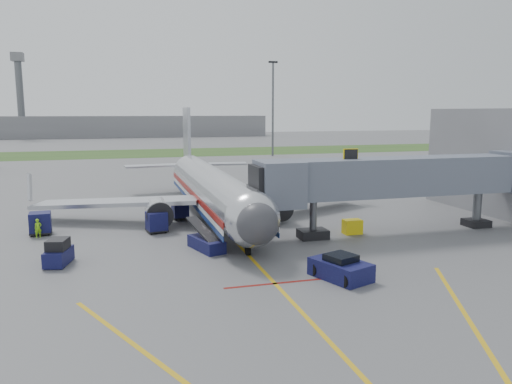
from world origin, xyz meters
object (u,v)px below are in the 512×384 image
object	(u,v)px
airliner	(211,188)
pushback_tug	(341,268)
baggage_tug	(58,253)
belt_loader	(206,243)
ramp_worker	(38,228)

from	to	relation	value
airliner	pushback_tug	xyz separation A→B (m)	(4.00, -19.43, -2.04)
baggage_tug	belt_loader	bearing A→B (deg)	4.95
baggage_tug	belt_loader	size ratio (longest dim) A/B	0.62
ramp_worker	pushback_tug	bearing A→B (deg)	-62.49
pushback_tug	airliner	bearing A→B (deg)	101.62
airliner	belt_loader	xyz separation A→B (m)	(-2.55, -11.21, -2.15)
baggage_tug	belt_loader	xyz separation A→B (m)	(9.72, 0.84, -0.25)
pushback_tug	ramp_worker	distance (m)	23.96
pushback_tug	belt_loader	distance (m)	10.51
airliner	ramp_worker	distance (m)	15.24
airliner	baggage_tug	bearing A→B (deg)	-135.51
ramp_worker	belt_loader	bearing A→B (deg)	-53.37
airliner	baggage_tug	size ratio (longest dim) A/B	13.50
airliner	ramp_worker	size ratio (longest dim) A/B	23.89
pushback_tug	ramp_worker	xyz separation A→B (m)	(-18.52, 15.21, 0.14)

